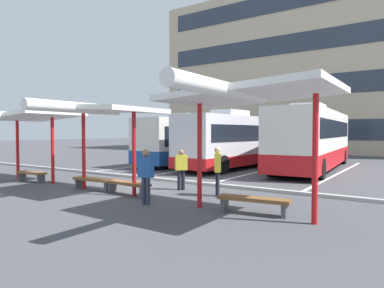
# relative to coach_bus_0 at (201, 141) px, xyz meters

# --- Properties ---
(ground_plane) EXTENTS (160.00, 160.00, 0.00)m
(ground_plane) POSITION_rel_coach_bus_0_xyz_m (3.62, -10.52, -1.57)
(ground_plane) COLOR #47474C
(terminal_building) EXTENTS (35.12, 15.72, 20.50)m
(terminal_building) POSITION_rel_coach_bus_0_xyz_m (3.65, 22.18, 7.31)
(terminal_building) COLOR #C6B293
(terminal_building) RESTS_ON ground
(coach_bus_0) EXTENTS (3.28, 11.55, 3.44)m
(coach_bus_0) POSITION_rel_coach_bus_0_xyz_m (0.00, 0.00, 0.00)
(coach_bus_0) COLOR silver
(coach_bus_0) RESTS_ON ground
(coach_bus_1) EXTENTS (3.33, 11.28, 3.52)m
(coach_bus_1) POSITION_rel_coach_bus_0_xyz_m (3.58, -0.81, 0.07)
(coach_bus_1) COLOR silver
(coach_bus_1) RESTS_ON ground
(coach_bus_2) EXTENTS (3.42, 12.33, 3.76)m
(coach_bus_2) POSITION_rel_coach_bus_0_xyz_m (7.72, 0.27, 0.16)
(coach_bus_2) COLOR silver
(coach_bus_2) RESTS_ON ground
(lane_stripe_0) EXTENTS (0.16, 14.00, 0.01)m
(lane_stripe_0) POSITION_rel_coach_bus_0_xyz_m (-2.16, -0.92, -1.57)
(lane_stripe_0) COLOR white
(lane_stripe_0) RESTS_ON ground
(lane_stripe_1) EXTENTS (0.16, 14.00, 0.01)m
(lane_stripe_1) POSITION_rel_coach_bus_0_xyz_m (1.69, -0.92, -1.57)
(lane_stripe_1) COLOR white
(lane_stripe_1) RESTS_ON ground
(lane_stripe_2) EXTENTS (0.16, 14.00, 0.01)m
(lane_stripe_2) POSITION_rel_coach_bus_0_xyz_m (5.55, -0.92, -1.57)
(lane_stripe_2) COLOR white
(lane_stripe_2) RESTS_ON ground
(lane_stripe_3) EXTENTS (0.16, 14.00, 0.01)m
(lane_stripe_3) POSITION_rel_coach_bus_0_xyz_m (9.40, -0.92, -1.57)
(lane_stripe_3) COLOR white
(lane_stripe_3) RESTS_ON ground
(waiting_shelter_0) EXTENTS (3.75, 4.67, 3.11)m
(waiting_shelter_0) POSITION_rel_coach_bus_0_xyz_m (-1.37, -12.08, 1.27)
(waiting_shelter_0) COLOR red
(waiting_shelter_0) RESTS_ON ground
(bench_0) EXTENTS (1.61, 0.56, 0.45)m
(bench_0) POSITION_rel_coach_bus_0_xyz_m (-1.37, -11.96, -1.24)
(bench_0) COLOR brown
(bench_0) RESTS_ON ground
(waiting_shelter_1) EXTENTS (3.66, 4.58, 3.23)m
(waiting_shelter_1) POSITION_rel_coach_bus_0_xyz_m (3.51, -12.20, 1.40)
(waiting_shelter_1) COLOR red
(waiting_shelter_1) RESTS_ON ground
(bench_1) EXTENTS (1.89, 0.50, 0.45)m
(bench_1) POSITION_rel_coach_bus_0_xyz_m (2.61, -11.83, -1.23)
(bench_1) COLOR brown
(bench_1) RESTS_ON ground
(bench_2) EXTENTS (2.01, 0.55, 0.45)m
(bench_2) POSITION_rel_coach_bus_0_xyz_m (4.41, -11.82, -1.23)
(bench_2) COLOR brown
(bench_2) RESTS_ON ground
(waiting_shelter_2) EXTENTS (4.28, 5.27, 3.41)m
(waiting_shelter_2) POSITION_rel_coach_bus_0_xyz_m (9.28, -12.40, 1.57)
(waiting_shelter_2) COLOR red
(waiting_shelter_2) RESTS_ON ground
(bench_3) EXTENTS (2.00, 0.67, 0.45)m
(bench_3) POSITION_rel_coach_bus_0_xyz_m (9.28, -11.98, -1.23)
(bench_3) COLOR brown
(bench_3) RESTS_ON ground
(platform_kerb) EXTENTS (44.00, 0.24, 0.12)m
(platform_kerb) POSITION_rel_coach_bus_0_xyz_m (3.62, -8.48, -1.51)
(platform_kerb) COLOR #ADADA8
(platform_kerb) RESTS_ON ground
(waiting_passenger_0) EXTENTS (0.49, 0.23, 1.69)m
(waiting_passenger_0) POSITION_rel_coach_bus_0_xyz_m (6.07, -12.71, -0.59)
(waiting_passenger_0) COLOR #33384C
(waiting_passenger_0) RESTS_ON ground
(waiting_passenger_1) EXTENTS (0.44, 0.54, 1.71)m
(waiting_passenger_1) POSITION_rel_coach_bus_0_xyz_m (7.20, -10.29, -0.58)
(waiting_passenger_1) COLOR black
(waiting_passenger_1) RESTS_ON ground
(waiting_passenger_2) EXTENTS (0.46, 0.48, 1.55)m
(waiting_passenger_2) POSITION_rel_coach_bus_0_xyz_m (5.45, -10.00, -0.69)
(waiting_passenger_2) COLOR black
(waiting_passenger_2) RESTS_ON ground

